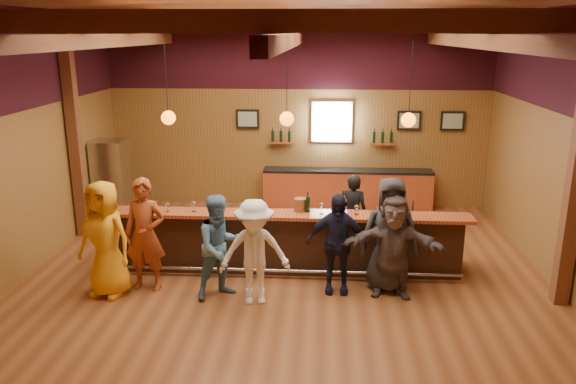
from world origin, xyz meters
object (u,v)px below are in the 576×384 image
object	(u,v)px
ice_bucket	(300,205)
customer_dark	(390,235)
bottle_a	(308,204)
bar_counter	(288,239)
customer_orange	(105,239)
customer_redvest	(145,235)
stainless_fridge	(112,180)
customer_navy	(336,243)
customer_white	(255,252)
customer_brown	(393,246)
bartender	(353,214)
customer_denim	(220,247)
back_bar_cabinet	(347,189)

from	to	relation	value
ice_bucket	customer_dark	bearing A→B (deg)	-24.20
bottle_a	bar_counter	bearing A→B (deg)	145.33
customer_orange	ice_bucket	bearing A→B (deg)	36.23
bar_counter	bottle_a	bearing A→B (deg)	-34.67
customer_orange	customer_redvest	size ratio (longest dim) A/B	1.01
bar_counter	stainless_fridge	world-z (taller)	stainless_fridge
customer_navy	bottle_a	xyz separation A→B (m)	(-0.49, 0.74, 0.42)
bar_counter	customer_dark	xyz separation A→B (m)	(1.69, -0.85, 0.43)
customer_navy	ice_bucket	bearing A→B (deg)	129.39
customer_white	customer_redvest	bearing A→B (deg)	159.82
customer_white	ice_bucket	xyz separation A→B (m)	(0.64, 1.27, 0.38)
customer_orange	customer_brown	xyz separation A→B (m)	(4.54, 0.24, -0.10)
bar_counter	customer_white	size ratio (longest dim) A/B	3.75
customer_redvest	bartender	xyz separation A→B (m)	(3.43, 1.84, -0.17)
bar_counter	bottle_a	distance (m)	0.84
customer_redvest	customer_white	world-z (taller)	customer_redvest
customer_brown	stainless_fridge	bearing A→B (deg)	155.31
ice_bucket	customer_denim	bearing A→B (deg)	-138.23
customer_redvest	ice_bucket	distance (m)	2.63
back_bar_cabinet	bartender	size ratio (longest dim) A/B	2.61
customer_brown	customer_navy	bearing A→B (deg)	-179.76
bar_counter	customer_white	world-z (taller)	customer_white
customer_brown	ice_bucket	distance (m)	1.79
customer_brown	bartender	world-z (taller)	customer_brown
bar_counter	back_bar_cabinet	world-z (taller)	bar_counter
bar_counter	bartender	distance (m)	1.43
customer_denim	customer_dark	distance (m)	2.71
customer_navy	bartender	distance (m)	1.79
customer_orange	customer_redvest	bearing A→B (deg)	40.18
back_bar_cabinet	stainless_fridge	bearing A→B (deg)	-168.07
back_bar_cabinet	customer_denim	size ratio (longest dim) A/B	2.38
bar_counter	customer_brown	size ratio (longest dim) A/B	3.74
bottle_a	customer_navy	bearing A→B (deg)	-56.48
bartender	ice_bucket	world-z (taller)	bartender
customer_redvest	customer_white	size ratio (longest dim) A/B	1.11
bartender	bottle_a	size ratio (longest dim) A/B	4.38
customer_denim	customer_redvest	bearing A→B (deg)	136.81
customer_denim	ice_bucket	distance (m)	1.66
stainless_fridge	bartender	world-z (taller)	stainless_fridge
stainless_fridge	customer_navy	size ratio (longest dim) A/B	1.08
customer_denim	customer_brown	size ratio (longest dim) A/B	1.00
customer_orange	bottle_a	xyz separation A→B (m)	(3.16, 1.08, 0.30)
customer_orange	customer_brown	bearing A→B (deg)	18.90
customer_white	customer_navy	world-z (taller)	customer_white
customer_white	bartender	xyz separation A→B (m)	(1.61, 2.23, -0.07)
customer_dark	ice_bucket	size ratio (longest dim) A/B	8.36
customer_redvest	bottle_a	size ratio (longest dim) A/B	5.35
bottle_a	ice_bucket	bearing A→B (deg)	159.94
ice_bucket	bottle_a	world-z (taller)	bottle_a
back_bar_cabinet	customer_white	bearing A→B (deg)	-107.75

